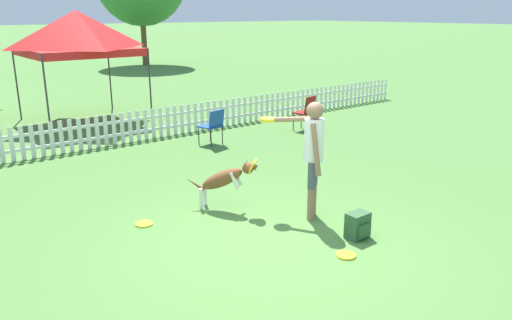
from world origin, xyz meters
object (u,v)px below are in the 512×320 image
object	(u,v)px
leaping_dog	(225,178)
frisbee_near_dog	(346,255)
folding_chair_blue_left	(306,110)
folding_chair_center	(213,124)
canopy_tent_main	(77,33)
frisbee_near_handler	(144,224)
backpack_on_grass	(358,226)
handler_person	(311,146)

from	to	relation	value
leaping_dog	frisbee_near_dog	bearing A→B (deg)	59.61
folding_chair_blue_left	folding_chair_center	size ratio (longest dim) A/B	1.10
frisbee_near_dog	canopy_tent_main	xyz separation A→B (m)	(0.40, 9.90, 2.37)
frisbee_near_handler	canopy_tent_main	distance (m)	8.06
backpack_on_grass	folding_chair_center	world-z (taller)	folding_chair_center
handler_person	leaping_dog	xyz separation A→B (m)	(-0.80, 1.02, -0.58)
handler_person	folding_chair_center	distance (m)	4.57
frisbee_near_handler	canopy_tent_main	size ratio (longest dim) A/B	0.08
folding_chair_blue_left	folding_chair_center	distance (m)	2.63
frisbee_near_dog	folding_chair_center	bearing A→B (deg)	72.58
handler_person	canopy_tent_main	size ratio (longest dim) A/B	0.58
canopy_tent_main	folding_chair_blue_left	bearing A→B (deg)	-49.80
folding_chair_center	handler_person	bearing A→B (deg)	60.86
backpack_on_grass	folding_chair_blue_left	world-z (taller)	folding_chair_blue_left
folding_chair_center	frisbee_near_handler	bearing A→B (deg)	29.96
frisbee_near_handler	canopy_tent_main	world-z (taller)	canopy_tent_main
backpack_on_grass	leaping_dog	bearing A→B (deg)	112.51
leaping_dog	handler_person	bearing A→B (deg)	90.34
frisbee_near_handler	folding_chair_center	bearing A→B (deg)	43.40
frisbee_near_dog	folding_chair_center	world-z (taller)	folding_chair_center
canopy_tent_main	backpack_on_grass	bearing A→B (deg)	-89.27
frisbee_near_dog	folding_chair_blue_left	distance (m)	6.82
leaping_dog	canopy_tent_main	world-z (taller)	canopy_tent_main
frisbee_near_handler	frisbee_near_dog	distance (m)	2.89
folding_chair_center	frisbee_near_dog	bearing A→B (deg)	59.13
handler_person	canopy_tent_main	distance (m)	8.82
frisbee_near_dog	leaping_dog	bearing A→B (deg)	97.34
frisbee_near_dog	canopy_tent_main	world-z (taller)	canopy_tent_main
leaping_dog	backpack_on_grass	size ratio (longest dim) A/B	2.85
frisbee_near_dog	backpack_on_grass	distance (m)	0.60
frisbee_near_dog	frisbee_near_handler	bearing A→B (deg)	122.10
handler_person	frisbee_near_handler	xyz separation A→B (m)	(-2.05, 1.26, -1.07)
frisbee_near_dog	backpack_on_grass	bearing A→B (deg)	26.69
leaping_dog	folding_chair_center	distance (m)	3.91
handler_person	frisbee_near_handler	distance (m)	2.64
frisbee_near_dog	folding_chair_center	distance (m)	5.83
backpack_on_grass	folding_chair_center	size ratio (longest dim) A/B	0.43
leaping_dog	folding_chair_blue_left	distance (m)	5.53
handler_person	canopy_tent_main	world-z (taller)	canopy_tent_main
handler_person	folding_chair_center	size ratio (longest dim) A/B	2.11
frisbee_near_dog	canopy_tent_main	bearing A→B (deg)	87.70
backpack_on_grass	folding_chair_blue_left	size ratio (longest dim) A/B	0.40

